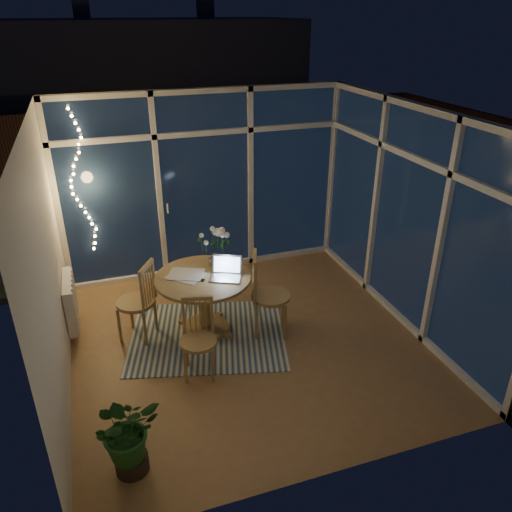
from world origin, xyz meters
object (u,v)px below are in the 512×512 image
at_px(flower_vase, 216,258).
at_px(chair_right, 271,294).
at_px(potted_plant, 128,437).
at_px(chair_front, 198,340).
at_px(chair_left, 135,300).
at_px(dining_table, 204,305).
at_px(laptop, 225,269).

bearing_deg(flower_vase, chair_right, -40.96).
height_order(flower_vase, potted_plant, flower_vase).
bearing_deg(chair_front, chair_left, 135.39).
bearing_deg(potted_plant, chair_left, 81.43).
distance_m(chair_front, flower_vase, 1.13).
height_order(dining_table, chair_left, chair_left).
bearing_deg(dining_table, chair_left, 168.92).
bearing_deg(dining_table, chair_front, -107.63).
bearing_deg(chair_front, laptop, 67.41).
bearing_deg(laptop, chair_right, 10.61).
bearing_deg(chair_left, dining_table, 109.60).
bearing_deg(laptop, flower_vase, 120.10).
bearing_deg(chair_left, potted_plant, 22.10).
bearing_deg(chair_left, chair_front, 61.36).
bearing_deg(chair_front, chair_right, 41.31).
distance_m(chair_front, laptop, 0.90).
bearing_deg(laptop, chair_front, -102.01).
relative_size(chair_front, potted_plant, 1.16).
bearing_deg(chair_right, dining_table, 90.25).
bearing_deg(chair_front, potted_plant, -113.88).
bearing_deg(potted_plant, chair_front, 51.41).
xyz_separation_m(chair_right, laptop, (-0.51, 0.13, 0.36)).
xyz_separation_m(chair_front, laptop, (0.47, 0.62, 0.44)).
distance_m(chair_right, chair_front, 1.10).
xyz_separation_m(chair_right, flower_vase, (-0.53, 0.46, 0.34)).
relative_size(chair_left, potted_plant, 1.31).
bearing_deg(chair_left, flower_vase, 123.89).
relative_size(chair_right, potted_plant, 1.38).
bearing_deg(chair_left, chair_right, 105.59).
relative_size(dining_table, chair_front, 1.26).
height_order(chair_right, flower_vase, chair_right).
distance_m(dining_table, laptop, 0.57).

